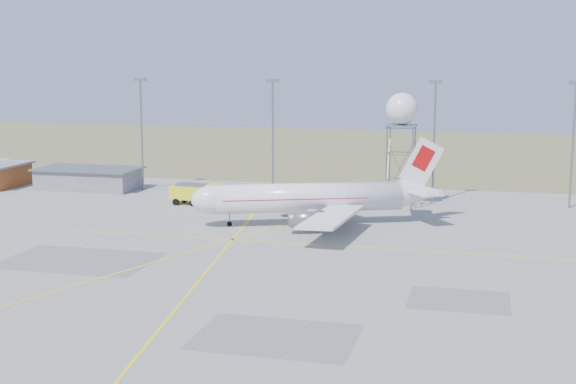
# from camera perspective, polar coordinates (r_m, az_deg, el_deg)

# --- Properties ---
(ground) EXTENTS (400.00, 400.00, 0.00)m
(ground) POSITION_cam_1_polar(r_m,az_deg,el_deg) (78.46, -7.03, -8.37)
(ground) COLOR gray
(ground) RESTS_ON ground
(grass_strip) EXTENTS (400.00, 120.00, 0.03)m
(grass_strip) POSITION_cam_1_polar(r_m,az_deg,el_deg) (212.57, 6.90, 2.93)
(grass_strip) COLOR olive
(grass_strip) RESTS_ON ground
(building_grey) EXTENTS (19.00, 10.00, 3.90)m
(building_grey) POSITION_cam_1_polar(r_m,az_deg,el_deg) (153.51, -13.97, 0.95)
(building_grey) COLOR gray
(building_grey) RESTS_ON ground
(mast_a) EXTENTS (2.20, 0.50, 20.50)m
(mast_a) POSITION_cam_1_polar(r_m,az_deg,el_deg) (149.69, -10.38, 4.76)
(mast_a) COLOR slate
(mast_a) RESTS_ON ground
(mast_b) EXTENTS (2.20, 0.50, 20.50)m
(mast_b) POSITION_cam_1_polar(r_m,az_deg,el_deg) (141.05, -1.09, 4.63)
(mast_b) COLOR slate
(mast_b) RESTS_ON ground
(mast_c) EXTENTS (2.20, 0.50, 20.50)m
(mast_c) POSITION_cam_1_polar(r_m,az_deg,el_deg) (136.25, 10.36, 4.31)
(mast_c) COLOR slate
(mast_c) RESTS_ON ground
(mast_d) EXTENTS (2.20, 0.50, 20.50)m
(mast_d) POSITION_cam_1_polar(r_m,az_deg,el_deg) (136.46, 19.63, 3.92)
(mast_d) COLOR slate
(mast_d) RESTS_ON ground
(airliner_main) EXTENTS (35.92, 33.65, 12.69)m
(airliner_main) POSITION_cam_1_polar(r_m,az_deg,el_deg) (116.73, 1.79, -0.43)
(airliner_main) COLOR white
(airliner_main) RESTS_ON ground
(radar_tower) EXTENTS (5.13, 5.13, 18.57)m
(radar_tower) POSITION_cam_1_polar(r_m,az_deg,el_deg) (130.78, 8.04, 3.43)
(radar_tower) COLOR slate
(radar_tower) RESTS_ON ground
(fire_truck) EXTENTS (9.23, 4.30, 3.59)m
(fire_truck) POSITION_cam_1_polar(r_m,az_deg,el_deg) (133.35, -6.37, -0.19)
(fire_truck) COLOR yellow
(fire_truck) RESTS_ON ground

